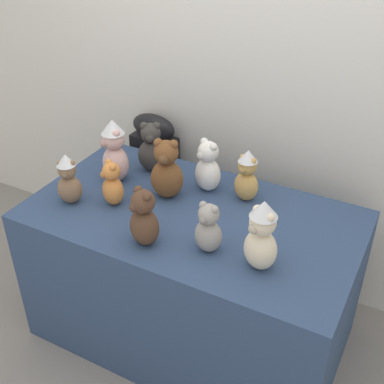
{
  "coord_description": "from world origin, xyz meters",
  "views": [
    {
      "loc": [
        0.9,
        -1.44,
        2.13
      ],
      "look_at": [
        0.0,
        0.25,
        0.91
      ],
      "focal_mm": 47.03,
      "sensor_mm": 36.0,
      "label": 1
    }
  ],
  "objects_px": {
    "teddy_bear_cream": "(261,236)",
    "teddy_bear_honey": "(247,176)",
    "teddy_bear_ginger": "(112,184)",
    "teddy_bear_mocha": "(68,179)",
    "teddy_bear_ash": "(208,229)",
    "teddy_bear_cocoa": "(144,219)",
    "teddy_bear_chestnut": "(167,171)",
    "display_table": "(192,277)",
    "teddy_bear_blush": "(115,151)",
    "teddy_bear_snow": "(208,167)",
    "teddy_bear_charcoal": "(151,148)",
    "instrument_case": "(156,184)"
  },
  "relations": [
    {
      "from": "teddy_bear_cream",
      "to": "teddy_bear_honey",
      "type": "xyz_separation_m",
      "value": [
        -0.24,
        0.43,
        -0.02
      ]
    },
    {
      "from": "teddy_bear_ginger",
      "to": "teddy_bear_mocha",
      "type": "xyz_separation_m",
      "value": [
        -0.19,
        -0.09,
        0.02
      ]
    },
    {
      "from": "teddy_bear_cream",
      "to": "teddy_bear_mocha",
      "type": "height_order",
      "value": "teddy_bear_cream"
    },
    {
      "from": "teddy_bear_ash",
      "to": "teddy_bear_cocoa",
      "type": "bearing_deg",
      "value": -154.7
    },
    {
      "from": "teddy_bear_cocoa",
      "to": "teddy_bear_honey",
      "type": "bearing_deg",
      "value": 88.38
    },
    {
      "from": "teddy_bear_ash",
      "to": "teddy_bear_chestnut",
      "type": "xyz_separation_m",
      "value": [
        -0.36,
        0.28,
        0.04
      ]
    },
    {
      "from": "display_table",
      "to": "teddy_bear_cream",
      "type": "distance_m",
      "value": 0.71
    },
    {
      "from": "teddy_bear_cocoa",
      "to": "teddy_bear_blush",
      "type": "relative_size",
      "value": 0.81
    },
    {
      "from": "teddy_bear_snow",
      "to": "teddy_bear_charcoal",
      "type": "xyz_separation_m",
      "value": [
        -0.35,
        0.03,
        0.0
      ]
    },
    {
      "from": "teddy_bear_ginger",
      "to": "teddy_bear_chestnut",
      "type": "distance_m",
      "value": 0.26
    },
    {
      "from": "display_table",
      "to": "teddy_bear_charcoal",
      "type": "distance_m",
      "value": 0.69
    },
    {
      "from": "teddy_bear_honey",
      "to": "teddy_bear_cocoa",
      "type": "xyz_separation_m",
      "value": [
        -0.25,
        -0.52,
        -0.0
      ]
    },
    {
      "from": "teddy_bear_ginger",
      "to": "teddy_bear_snow",
      "type": "xyz_separation_m",
      "value": [
        0.34,
        0.32,
        0.02
      ]
    },
    {
      "from": "teddy_bear_snow",
      "to": "teddy_bear_mocha",
      "type": "height_order",
      "value": "teddy_bear_snow"
    },
    {
      "from": "teddy_bear_mocha",
      "to": "teddy_bear_ginger",
      "type": "bearing_deg",
      "value": 1.52
    },
    {
      "from": "teddy_bear_cream",
      "to": "teddy_bear_ash",
      "type": "height_order",
      "value": "teddy_bear_cream"
    },
    {
      "from": "teddy_bear_blush",
      "to": "instrument_case",
      "type": "bearing_deg",
      "value": 127.3
    },
    {
      "from": "teddy_bear_chestnut",
      "to": "teddy_bear_charcoal",
      "type": "relative_size",
      "value": 1.12
    },
    {
      "from": "teddy_bear_charcoal",
      "to": "teddy_bear_blush",
      "type": "distance_m",
      "value": 0.2
    },
    {
      "from": "teddy_bear_snow",
      "to": "teddy_bear_blush",
      "type": "distance_m",
      "value": 0.48
    },
    {
      "from": "teddy_bear_ginger",
      "to": "teddy_bear_ash",
      "type": "relative_size",
      "value": 0.97
    },
    {
      "from": "teddy_bear_ash",
      "to": "teddy_bear_charcoal",
      "type": "xyz_separation_m",
      "value": [
        -0.56,
        0.46,
        0.02
      ]
    },
    {
      "from": "teddy_bear_blush",
      "to": "teddy_bear_mocha",
      "type": "xyz_separation_m",
      "value": [
        -0.07,
        -0.28,
        -0.04
      ]
    },
    {
      "from": "teddy_bear_ash",
      "to": "teddy_bear_mocha",
      "type": "bearing_deg",
      "value": -174.06
    },
    {
      "from": "display_table",
      "to": "teddy_bear_cream",
      "type": "height_order",
      "value": "teddy_bear_cream"
    },
    {
      "from": "display_table",
      "to": "teddy_bear_blush",
      "type": "xyz_separation_m",
      "value": [
        -0.49,
        0.09,
        0.56
      ]
    },
    {
      "from": "teddy_bear_cream",
      "to": "teddy_bear_cocoa",
      "type": "height_order",
      "value": "teddy_bear_cream"
    },
    {
      "from": "teddy_bear_honey",
      "to": "teddy_bear_cocoa",
      "type": "height_order",
      "value": "teddy_bear_cocoa"
    },
    {
      "from": "teddy_bear_honey",
      "to": "teddy_bear_mocha",
      "type": "distance_m",
      "value": 0.84
    },
    {
      "from": "display_table",
      "to": "teddy_bear_charcoal",
      "type": "relative_size",
      "value": 5.57
    },
    {
      "from": "teddy_bear_mocha",
      "to": "teddy_bear_ash",
      "type": "bearing_deg",
      "value": -24.46
    },
    {
      "from": "teddy_bear_cream",
      "to": "teddy_bear_mocha",
      "type": "xyz_separation_m",
      "value": [
        -0.97,
        0.01,
        -0.03
      ]
    },
    {
      "from": "instrument_case",
      "to": "teddy_bear_ash",
      "type": "bearing_deg",
      "value": -43.66
    },
    {
      "from": "teddy_bear_snow",
      "to": "teddy_bear_cocoa",
      "type": "distance_m",
      "value": 0.51
    },
    {
      "from": "display_table",
      "to": "teddy_bear_chestnut",
      "type": "xyz_separation_m",
      "value": [
        -0.18,
        0.08,
        0.54
      ]
    },
    {
      "from": "instrument_case",
      "to": "teddy_bear_chestnut",
      "type": "bearing_deg",
      "value": -49.88
    },
    {
      "from": "instrument_case",
      "to": "teddy_bear_ginger",
      "type": "xyz_separation_m",
      "value": [
        0.18,
        -0.66,
        0.41
      ]
    },
    {
      "from": "teddy_bear_cocoa",
      "to": "teddy_bear_snow",
      "type": "bearing_deg",
      "value": 109.0
    },
    {
      "from": "teddy_bear_chestnut",
      "to": "teddy_bear_blush",
      "type": "distance_m",
      "value": 0.31
    },
    {
      "from": "teddy_bear_honey",
      "to": "teddy_bear_ash",
      "type": "bearing_deg",
      "value": -74.9
    },
    {
      "from": "teddy_bear_charcoal",
      "to": "teddy_bear_honey",
      "type": "bearing_deg",
      "value": -32.27
    },
    {
      "from": "teddy_bear_blush",
      "to": "teddy_bear_mocha",
      "type": "bearing_deg",
      "value": -74.95
    },
    {
      "from": "teddy_bear_chestnut",
      "to": "teddy_bear_honey",
      "type": "height_order",
      "value": "teddy_bear_chestnut"
    },
    {
      "from": "teddy_bear_cocoa",
      "to": "teddy_bear_charcoal",
      "type": "bearing_deg",
      "value": 142.79
    },
    {
      "from": "teddy_bear_blush",
      "to": "teddy_bear_charcoal",
      "type": "bearing_deg",
      "value": 86.12
    },
    {
      "from": "teddy_bear_chestnut",
      "to": "teddy_bear_cocoa",
      "type": "bearing_deg",
      "value": -90.14
    },
    {
      "from": "teddy_bear_ash",
      "to": "teddy_bear_cocoa",
      "type": "distance_m",
      "value": 0.27
    },
    {
      "from": "teddy_bear_honey",
      "to": "teddy_bear_charcoal",
      "type": "xyz_separation_m",
      "value": [
        -0.55,
        0.03,
        -0.0
      ]
    },
    {
      "from": "teddy_bear_cream",
      "to": "teddy_bear_charcoal",
      "type": "bearing_deg",
      "value": 174.93
    },
    {
      "from": "display_table",
      "to": "teddy_bear_ash",
      "type": "relative_size",
      "value": 6.61
    }
  ]
}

